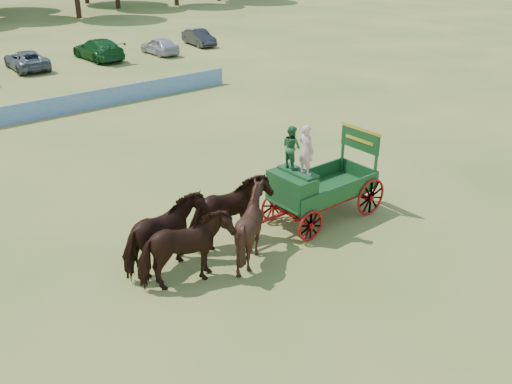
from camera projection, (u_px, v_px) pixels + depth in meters
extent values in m
plane|color=tan|center=(250.00, 248.00, 18.63)|extent=(160.00, 160.00, 0.00)
imported|color=black|center=(185.00, 251.00, 16.22)|extent=(2.92, 1.77, 2.30)
imported|color=black|center=(165.00, 236.00, 16.99)|extent=(2.90, 1.69, 2.30)
imported|color=black|center=(251.00, 225.00, 17.59)|extent=(2.22, 2.01, 2.31)
imported|color=black|center=(230.00, 213.00, 18.37)|extent=(2.76, 1.31, 2.30)
cube|color=#A81410|center=(291.00, 214.00, 19.47)|extent=(0.12, 2.00, 0.12)
cube|color=#A81410|center=(351.00, 191.00, 21.19)|extent=(0.12, 2.00, 0.12)
cube|color=#A81410|center=(334.00, 204.00, 19.90)|extent=(3.80, 0.10, 0.12)
cube|color=#A81410|center=(312.00, 194.00, 20.67)|extent=(3.80, 0.10, 0.12)
cube|color=#A81410|center=(271.00, 218.00, 18.89)|extent=(2.80, 0.09, 0.09)
cube|color=#184A1B|center=(323.00, 192.00, 20.16)|extent=(3.80, 1.80, 0.10)
cube|color=#184A1B|center=(342.00, 193.00, 19.42)|extent=(3.80, 0.06, 0.55)
cube|color=#184A1B|center=(306.00, 177.00, 20.66)|extent=(3.80, 0.06, 0.55)
cube|color=#184A1B|center=(359.00, 171.00, 21.11)|extent=(0.06, 1.80, 0.55)
cube|color=#184A1B|center=(292.00, 189.00, 19.07)|extent=(0.85, 1.70, 1.05)
cube|color=#184A1B|center=(298.00, 172.00, 18.97)|extent=(0.55, 1.50, 0.08)
cube|color=#184A1B|center=(283.00, 198.00, 18.94)|extent=(0.10, 1.60, 0.65)
cube|color=#184A1B|center=(287.00, 204.00, 19.17)|extent=(0.55, 1.60, 0.06)
cube|color=#184A1B|center=(376.00, 162.00, 20.23)|extent=(0.08, 0.08, 1.80)
cube|color=#184A1B|center=(343.00, 149.00, 21.36)|extent=(0.08, 0.08, 1.80)
cube|color=#184A1B|center=(360.00, 140.00, 20.54)|extent=(0.07, 1.75, 0.75)
cube|color=yellow|center=(361.00, 129.00, 20.37)|extent=(0.08, 1.80, 0.09)
cube|color=yellow|center=(359.00, 140.00, 20.52)|extent=(0.02, 1.30, 0.12)
torus|color=#A81410|center=(311.00, 226.00, 18.83)|extent=(1.09, 0.09, 1.09)
torus|color=#A81410|center=(273.00, 206.00, 20.16)|extent=(1.09, 0.09, 1.09)
torus|color=#A81410|center=(371.00, 197.00, 20.48)|extent=(1.39, 0.09, 1.39)
torus|color=#A81410|center=(332.00, 181.00, 21.82)|extent=(1.39, 0.09, 1.39)
imported|color=beige|center=(306.00, 150.00, 18.36)|extent=(0.40, 0.61, 1.68)
imported|color=#276A37|center=(291.00, 147.00, 18.89)|extent=(0.55, 0.71, 1.47)
cube|color=#1C5799|center=(26.00, 112.00, 30.48)|extent=(26.00, 0.08, 1.05)
imported|color=slate|center=(26.00, 60.00, 41.63)|extent=(2.59, 5.12, 1.39)
imported|color=#144C1E|center=(98.00, 49.00, 44.72)|extent=(2.42, 5.67, 1.63)
imported|color=#B2B2B7|center=(159.00, 46.00, 46.61)|extent=(1.71, 4.11, 1.39)
imported|color=#262628|center=(199.00, 38.00, 50.16)|extent=(1.91, 4.30, 1.37)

